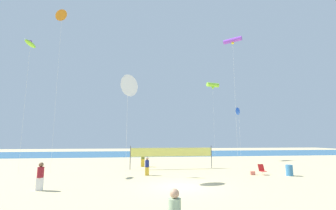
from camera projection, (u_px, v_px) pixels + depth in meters
name	position (u px, v px, depth m)	size (l,w,h in m)	color
ground_plane	(181.00, 186.00, 15.05)	(120.00, 120.00, 0.00)	#D1BC89
ocean_band	(152.00, 153.00, 48.88)	(120.00, 20.00, 0.01)	#28608C
beachgoer_maroon_shirt	(40.00, 175.00, 13.98)	(0.39, 0.39, 1.68)	white
beachgoer_olive_shirt	(143.00, 158.00, 25.78)	(0.42, 0.42, 1.84)	gold
beachgoer_navy_shirt	(147.00, 166.00, 19.70)	(0.35, 0.35, 1.54)	gold
folding_beach_chair	(262.00, 169.00, 20.03)	(0.52, 0.65, 0.89)	red
trash_barrel	(289.00, 170.00, 19.42)	(0.56, 0.56, 0.91)	teal
volleyball_net	(172.00, 153.00, 24.09)	(8.80, 0.28, 2.40)	#4C4C51
beach_handbag	(253.00, 173.00, 19.88)	(0.39, 0.20, 0.32)	#EA7260
kite_lime_tube	(213.00, 85.00, 36.23)	(2.10, 1.11, 11.99)	silver
kite_orange_delta	(62.00, 16.00, 23.51)	(1.32, 0.60, 16.40)	silver
kite_white_delta	(128.00, 86.00, 18.29)	(1.58, 1.45, 8.24)	silver
kite_violet_tube	(233.00, 41.00, 26.92)	(1.94, 1.82, 14.97)	silver
kite_blue_delta	(239.00, 111.00, 35.35)	(1.20, 0.92, 7.99)	silver
kite_lime_inflatable	(30.00, 44.00, 22.21)	(0.97, 1.37, 12.74)	silver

